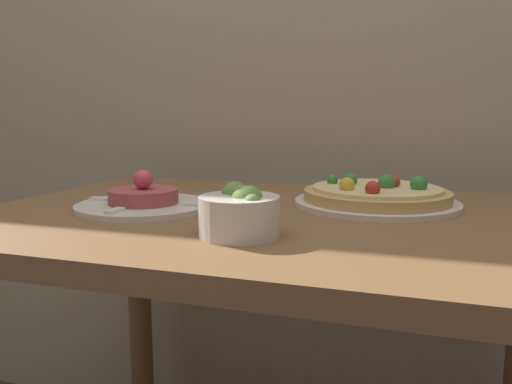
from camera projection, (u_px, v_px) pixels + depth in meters
name	position (u px, v px, depth m)	size (l,w,h in m)	color
dining_table	(275.00, 282.00, 0.90)	(1.05, 0.72, 0.77)	brown
pizza_plate	(376.00, 196.00, 0.94)	(0.31, 0.31, 0.06)	silver
tartare_plate	(144.00, 201.00, 0.91)	(0.25, 0.25, 0.07)	silver
small_bowl	(241.00, 212.00, 0.70)	(0.12, 0.12, 0.07)	silver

